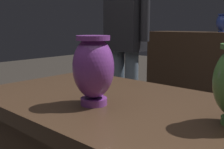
# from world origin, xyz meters

# --- Properties ---
(vase_centerpiece) EXTENTS (0.14, 0.14, 0.23)m
(vase_centerpiece) POSITION_xyz_m (-0.08, -0.10, 0.92)
(vase_centerpiece) COLOR #7A388E
(vase_centerpiece) RESTS_ON display_plinth
(shelf_vase_left) EXTENTS (0.12, 0.12, 0.19)m
(shelf_vase_left) POSITION_xyz_m (-0.52, 2.26, 1.09)
(shelf_vase_left) COLOR #2D429E
(shelf_vase_left) RESTS_ON back_display_shelf
(visitor_near_left) EXTENTS (0.47, 0.20, 1.73)m
(visitor_near_left) POSITION_xyz_m (-0.84, 1.00, 1.03)
(visitor_near_left) COLOR slate
(visitor_near_left) RESTS_ON ground_plane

